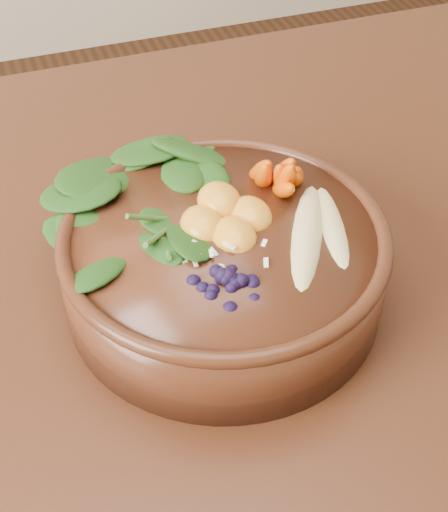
{
  "coord_description": "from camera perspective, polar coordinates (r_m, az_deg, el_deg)",
  "views": [
    {
      "loc": [
        0.12,
        -0.35,
        1.16
      ],
      "look_at": [
        0.26,
        0.03,
        0.79
      ],
      "focal_mm": 50.0,
      "sensor_mm": 36.0,
      "label": 1
    }
  ],
  "objects": [
    {
      "name": "stoneware_bowl",
      "position": [
        0.55,
        0.0,
        -0.76
      ],
      "size": [
        0.32,
        0.32,
        0.07
      ],
      "primitive_type": "cylinder",
      "rotation": [
        0.0,
        0.0,
        -0.35
      ],
      "color": "#482313",
      "rests_on": "dining_table"
    },
    {
      "name": "mandarin_cluster",
      "position": [
        0.53,
        0.19,
        4.05
      ],
      "size": [
        0.09,
        0.1,
        0.03
      ],
      "primitive_type": null,
      "rotation": [
        0.0,
        0.0,
        -0.35
      ],
      "color": "orange",
      "rests_on": "stoneware_bowl"
    },
    {
      "name": "blueberry_pile",
      "position": [
        0.48,
        0.28,
        -0.64
      ],
      "size": [
        0.14,
        0.12,
        0.03
      ],
      "primitive_type": null,
      "rotation": [
        0.0,
        0.0,
        -0.35
      ],
      "color": "black",
      "rests_on": "stoneware_bowl"
    },
    {
      "name": "kale_heap",
      "position": [
        0.56,
        -3.95,
        6.77
      ],
      "size": [
        0.2,
        0.19,
        0.04
      ],
      "primitive_type": null,
      "rotation": [
        0.0,
        0.0,
        -0.35
      ],
      "color": "#234D16",
      "rests_on": "stoneware_bowl"
    },
    {
      "name": "carrot_cluster",
      "position": [
        0.56,
        4.62,
        8.93
      ],
      "size": [
        0.07,
        0.07,
        0.07
      ],
      "primitive_type": null,
      "rotation": [
        0.0,
        0.0,
        -0.35
      ],
      "color": "#E95D00",
      "rests_on": "stoneware_bowl"
    },
    {
      "name": "banana_halves",
      "position": [
        0.53,
        7.78,
        3.03
      ],
      "size": [
        0.09,
        0.13,
        0.02
      ],
      "rotation": [
        0.0,
        0.0,
        -0.35
      ],
      "color": "#E0CC84",
      "rests_on": "stoneware_bowl"
    },
    {
      "name": "coconut_flakes",
      "position": [
        0.51,
        0.18,
        0.88
      ],
      "size": [
        0.09,
        0.08,
        0.01
      ],
      "primitive_type": null,
      "rotation": [
        0.0,
        0.0,
        -0.35
      ],
      "color": "white",
      "rests_on": "stoneware_bowl"
    }
  ]
}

